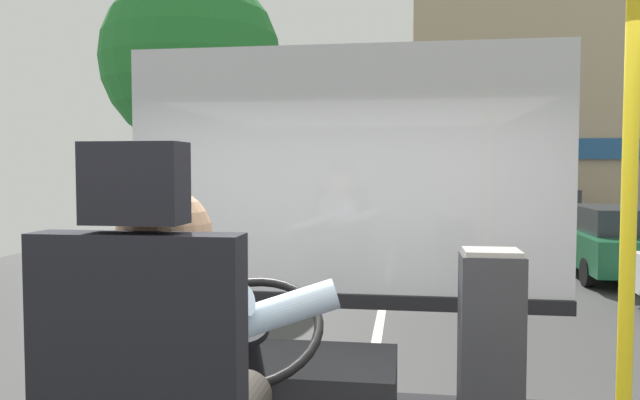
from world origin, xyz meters
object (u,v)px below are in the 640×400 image
Objects in this scene: steering_console at (274,396)px; parked_car_green at (620,240)px; parked_car_black at (526,206)px; fare_box at (490,367)px; parked_car_silver at (544,213)px; bus_driver at (176,373)px; handrail_pole at (627,273)px.

steering_console reaches higher than parked_car_green.
parked_car_black is at bearing 88.04° from parked_car_green.
fare_box is 16.30m from parked_car_silver.
fare_box is 0.24× the size of parked_car_green.
bus_driver reaches higher than parked_car_silver.
steering_console is 0.97m from fare_box.
parked_car_silver is (3.61, 15.88, -0.53)m from fare_box.
handrail_pole is 0.83m from fare_box.
parked_car_green is (3.42, 10.38, -1.08)m from handrail_pole.
bus_driver is 1.37m from fare_box.
parked_car_silver is 1.03× the size of parked_car_black.
bus_driver is 0.20× the size of parked_car_silver.
handrail_pole is 0.49× the size of parked_car_black.
steering_console reaches higher than parked_car_black.
bus_driver is 0.21× the size of parked_car_black.
parked_car_silver is at bearing 73.89° from steering_console.
handrail_pole reaches higher than steering_console.
parked_car_silver reaches higher than parked_car_green.
parked_car_black is at bearing 76.50° from steering_console.
parked_car_green is at bearing -88.95° from parked_car_silver.
parked_car_green is (3.72, 9.79, -0.60)m from fare_box.
fare_box is (0.92, 0.98, -0.26)m from bus_driver.
fare_box is at bearing 117.11° from handrail_pole.
handrail_pole is 0.48× the size of parked_car_green.
parked_car_green is 1.01× the size of parked_car_black.
handrail_pole is 2.04× the size of fare_box.
fare_box is at bearing -11.44° from steering_console.
parked_car_black is (5.04, 22.14, -0.92)m from bus_driver.
steering_console is 0.58× the size of handrail_pole.
handrail_pole is at bearing -101.34° from parked_car_silver.
handrail_pole is at bearing -108.22° from parked_car_green.
parked_car_silver is (4.53, 15.70, -0.29)m from steering_console.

